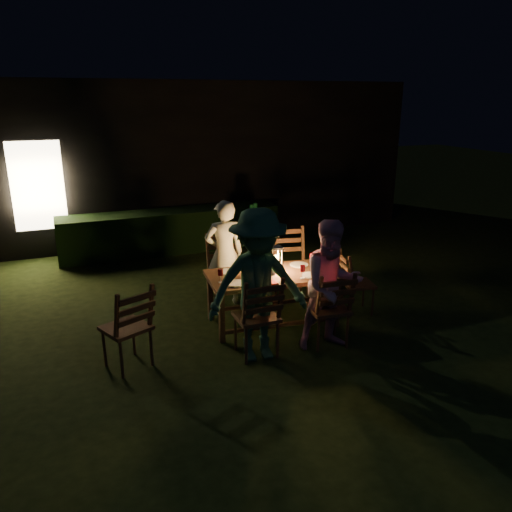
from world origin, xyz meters
name	(u,v)px	position (x,y,z in m)	size (l,w,h in m)	color
garden_envelope	(167,155)	(-0.01, 6.15, 1.58)	(40.00, 40.00, 3.20)	black
dining_table	(273,279)	(0.02, 0.02, 0.63)	(1.74, 0.97, 0.70)	#52301B
chair_near_left	(257,330)	(-0.49, -0.72, 0.32)	(0.47, 0.51, 1.05)	#52301B
chair_near_right	(328,321)	(0.40, -0.79, 0.31)	(0.50, 0.53, 1.02)	#52301B
chair_far_left	(226,284)	(-0.36, 0.82, 0.32)	(0.52, 0.56, 1.07)	#52301B
chair_far_right	(291,277)	(0.64, 0.74, 0.33)	(0.57, 0.60, 1.08)	#52301B
chair_end	(356,293)	(1.25, -0.09, 0.28)	(0.51, 0.49, 0.92)	#52301B
chair_spare	(128,341)	(-1.91, -0.44, 0.31)	(0.62, 0.64, 1.03)	#52301B
person_house_side	(224,253)	(-0.36, 0.87, 0.77)	(0.56, 0.37, 1.54)	beige
person_opp_right	(332,286)	(0.40, -0.84, 0.79)	(0.77, 0.60, 1.57)	#D995B5
person_opp_left	(258,286)	(-0.50, -0.76, 0.88)	(1.14, 0.66, 1.77)	#306043
lantern	(275,261)	(0.08, 0.06, 0.86)	(0.16, 0.16, 0.35)	white
plate_far_left	(228,272)	(-0.51, 0.28, 0.71)	(0.25, 0.25, 0.01)	white
plate_near_left	(236,283)	(-0.55, -0.16, 0.71)	(0.25, 0.25, 0.01)	white
plate_far_right	(299,265)	(0.49, 0.20, 0.71)	(0.25, 0.25, 0.01)	white
plate_near_right	(312,275)	(0.45, -0.24, 0.71)	(0.25, 0.25, 0.01)	white
wineglass_a	(245,263)	(-0.25, 0.32, 0.79)	(0.06, 0.06, 0.18)	#59070F
wineglass_b	(221,276)	(-0.71, -0.04, 0.79)	(0.06, 0.06, 0.18)	#59070F
wineglass_c	(303,272)	(0.30, -0.29, 0.79)	(0.06, 0.06, 0.18)	#59070F
wineglass_d	(312,259)	(0.65, 0.14, 0.79)	(0.06, 0.06, 0.18)	#59070F
wineglass_e	(273,276)	(-0.10, -0.28, 0.79)	(0.06, 0.06, 0.18)	silver
bottle_table	(254,265)	(-0.23, 0.04, 0.84)	(0.07, 0.07, 0.28)	#0F471E
napkin_left	(270,283)	(-0.16, -0.29, 0.71)	(0.18, 0.14, 0.01)	red
napkin_right	(321,277)	(0.54, -0.33, 0.71)	(0.18, 0.14, 0.01)	red
phone	(232,286)	(-0.62, -0.23, 0.70)	(0.14, 0.07, 0.01)	black
side_table	(254,231)	(0.62, 2.24, 0.66)	(0.55, 0.55, 0.74)	olive
ice_bucket	(254,220)	(0.62, 2.24, 0.85)	(0.30, 0.30, 0.22)	#A5A8AD
bottle_bucket_a	(252,218)	(0.57, 2.20, 0.90)	(0.07, 0.07, 0.32)	#0F471E
bottle_bucket_b	(255,217)	(0.67, 2.28, 0.90)	(0.07, 0.07, 0.32)	#0F471E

